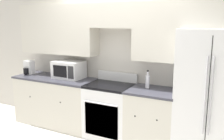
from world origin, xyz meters
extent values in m
cube|color=beige|center=(0.00, 0.66, 1.30)|extent=(8.00, 0.06, 2.60)
cube|color=beige|center=(-1.20, 0.46, 1.80)|extent=(1.57, 0.33, 0.90)
cube|color=beige|center=(-0.04, 0.46, 2.04)|extent=(0.75, 0.33, 0.40)
cube|color=beige|center=(1.16, 0.46, 1.80)|extent=(1.65, 0.33, 0.90)
cube|color=beige|center=(-1.20, 0.31, 0.44)|extent=(1.57, 0.62, 0.88)
cube|color=#383842|center=(-1.20, 0.31, 0.90)|extent=(1.59, 0.64, 0.03)
sphere|color=black|center=(-1.55, 0.00, 0.57)|extent=(0.03, 0.03, 0.03)
sphere|color=black|center=(-0.85, 0.00, 0.57)|extent=(0.03, 0.03, 0.03)
cube|color=beige|center=(0.71, 0.31, 0.44)|extent=(0.74, 0.62, 0.88)
cube|color=#383842|center=(0.71, 0.31, 0.90)|extent=(0.76, 0.64, 0.03)
sphere|color=black|center=(0.54, 0.00, 0.57)|extent=(0.03, 0.03, 0.03)
sphere|color=black|center=(0.87, 0.00, 0.57)|extent=(0.03, 0.03, 0.03)
cube|color=white|center=(-0.04, 0.31, 0.44)|extent=(0.75, 0.62, 0.88)
cube|color=black|center=(-0.04, 0.01, 0.39)|extent=(0.60, 0.01, 0.56)
cube|color=black|center=(-0.04, 0.31, 0.90)|extent=(0.75, 0.62, 0.04)
cube|color=white|center=(-0.04, 0.59, 1.00)|extent=(0.75, 0.04, 0.16)
cylinder|color=silver|center=(-0.04, -0.02, 0.68)|extent=(0.60, 0.02, 0.02)
cube|color=white|center=(1.53, 0.35, 0.93)|extent=(0.91, 0.70, 1.86)
cube|color=black|center=(1.53, 0.00, 0.93)|extent=(0.01, 0.01, 1.71)
cylinder|color=#B7B7BC|center=(1.50, -0.02, 1.02)|extent=(0.02, 0.02, 1.02)
cylinder|color=#B7B7BC|center=(1.57, -0.02, 1.02)|extent=(0.02, 0.02, 1.02)
cube|color=white|center=(-0.93, 0.39, 1.08)|extent=(0.53, 0.39, 0.32)
cube|color=black|center=(-0.98, 0.19, 1.08)|extent=(0.29, 0.01, 0.21)
cube|color=#262628|center=(-0.75, 0.19, 1.08)|extent=(0.12, 0.01, 0.22)
cylinder|color=silver|center=(0.59, 0.39, 1.02)|extent=(0.07, 0.07, 0.21)
cylinder|color=silver|center=(0.59, 0.39, 1.15)|extent=(0.03, 0.03, 0.06)
cylinder|color=black|center=(0.59, 0.39, 1.19)|extent=(0.03, 0.03, 0.02)
cube|color=white|center=(-1.85, 0.32, 1.05)|extent=(0.16, 0.15, 0.27)
cylinder|color=black|center=(-1.85, 0.23, 0.99)|extent=(0.11, 0.11, 0.12)
camera|label=1|loc=(1.83, -3.26, 1.96)|focal=40.00mm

